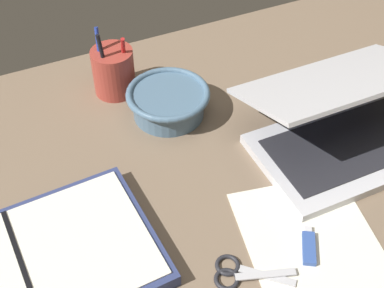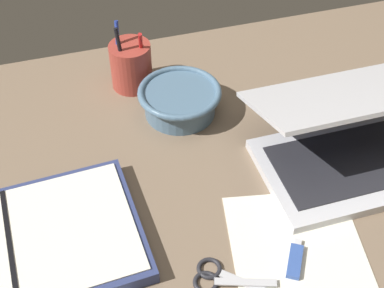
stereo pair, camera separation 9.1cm
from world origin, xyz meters
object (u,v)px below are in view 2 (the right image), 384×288
(pen_cup, at_px, (131,65))
(planner, at_px, (12,250))
(bowl, at_px, (182,99))
(scissors, at_px, (217,277))
(laptop, at_px, (355,139))

(pen_cup, distance_m, planner, 0.46)
(bowl, bearing_deg, pen_cup, 123.53)
(planner, height_order, scissors, planner)
(laptop, height_order, pen_cup, laptop)
(scissors, bearing_deg, planner, -173.77)
(planner, bearing_deg, bowl, 32.92)
(planner, distance_m, scissors, 0.32)
(bowl, xyz_separation_m, planner, (-0.35, -0.25, -0.02))
(bowl, xyz_separation_m, pen_cup, (-0.08, 0.12, 0.02))
(bowl, bearing_deg, planner, -144.11)
(pen_cup, bearing_deg, laptop, -44.39)
(bowl, relative_size, scissors, 1.36)
(laptop, xyz_separation_m, pen_cup, (-0.34, 0.33, 0.00))
(planner, relative_size, scissors, 3.41)
(laptop, xyz_separation_m, planner, (-0.61, -0.04, -0.03))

